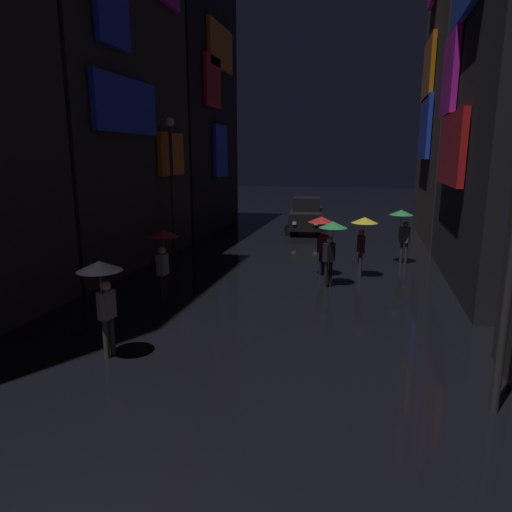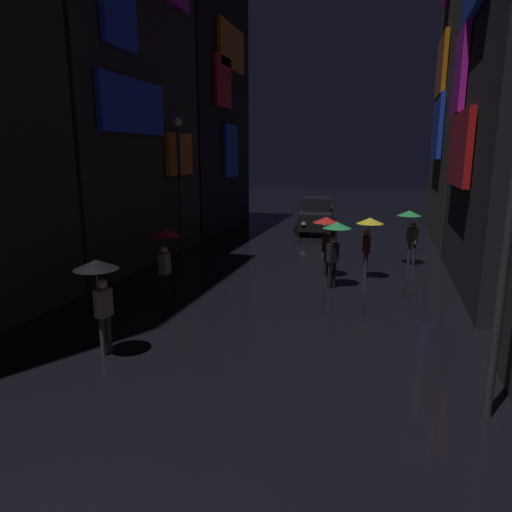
# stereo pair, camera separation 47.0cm
# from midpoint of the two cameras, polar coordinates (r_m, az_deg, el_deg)

# --- Properties ---
(building_left_mid) EXTENTS (4.25, 8.71, 14.06)m
(building_left_mid) POSITION_cam_midpoint_polar(r_m,az_deg,el_deg) (19.42, -20.36, 20.21)
(building_left_mid) COLOR #33302D
(building_left_mid) RESTS_ON ground
(building_left_far) EXTENTS (4.25, 7.80, 13.84)m
(building_left_far) POSITION_cam_midpoint_polar(r_m,az_deg,el_deg) (26.91, -9.65, 18.14)
(building_left_far) COLOR black
(building_left_far) RESTS_ON ground
(building_right_far) EXTENTS (4.25, 8.94, 16.65)m
(building_right_far) POSITION_cam_midpoint_polar(r_m,az_deg,el_deg) (25.91, 25.31, 20.54)
(building_right_far) COLOR #2D2826
(building_right_far) RESTS_ON ground
(pedestrian_foreground_right_black) EXTENTS (0.90, 0.90, 2.12)m
(pedestrian_foreground_right_black) POSITION_cam_midpoint_polar(r_m,az_deg,el_deg) (9.79, -20.01, -3.09)
(pedestrian_foreground_right_black) COLOR #38332D
(pedestrian_foreground_right_black) RESTS_ON ground
(pedestrian_midstreet_left_green) EXTENTS (0.90, 0.90, 2.12)m
(pedestrian_midstreet_left_green) POSITION_cam_midpoint_polar(r_m,az_deg,el_deg) (18.55, 17.15, 4.15)
(pedestrian_midstreet_left_green) COLOR #2D2D38
(pedestrian_midstreet_left_green) RESTS_ON ground
(pedestrian_foreground_left_red) EXTENTS (0.90, 0.90, 2.12)m
(pedestrian_foreground_left_red) POSITION_cam_midpoint_polar(r_m,az_deg,el_deg) (13.24, -12.58, 1.27)
(pedestrian_foreground_left_red) COLOR black
(pedestrian_foreground_left_red) RESTS_ON ground
(pedestrian_midstreet_centre_green) EXTENTS (0.90, 0.90, 2.12)m
(pedestrian_midstreet_centre_green) POSITION_cam_midpoint_polar(r_m,az_deg,el_deg) (14.69, 8.56, 2.51)
(pedestrian_midstreet_centre_green) COLOR black
(pedestrian_midstreet_centre_green) RESTS_ON ground
(pedestrian_far_right_red) EXTENTS (0.90, 0.90, 2.12)m
(pedestrian_far_right_red) POSITION_cam_midpoint_polar(r_m,az_deg,el_deg) (15.97, 7.37, 3.34)
(pedestrian_far_right_red) COLOR black
(pedestrian_far_right_red) RESTS_ON ground
(pedestrian_near_crossing_yellow) EXTENTS (0.90, 0.90, 2.12)m
(pedestrian_near_crossing_yellow) POSITION_cam_midpoint_polar(r_m,az_deg,el_deg) (16.06, 12.46, 3.20)
(pedestrian_near_crossing_yellow) COLOR #2D2D38
(pedestrian_near_crossing_yellow) RESTS_ON ground
(car_distant) EXTENTS (2.53, 4.28, 1.92)m
(car_distant) POSITION_cam_midpoint_polar(r_m,az_deg,el_deg) (25.56, 5.81, 5.08)
(car_distant) COLOR black
(car_distant) RESTS_ON ground
(streetlamp_left_far) EXTENTS (0.36, 0.36, 5.65)m
(streetlamp_left_far) POSITION_cam_midpoint_polar(r_m,az_deg,el_deg) (19.06, -11.21, 10.26)
(streetlamp_left_far) COLOR #2D2D33
(streetlamp_left_far) RESTS_ON ground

